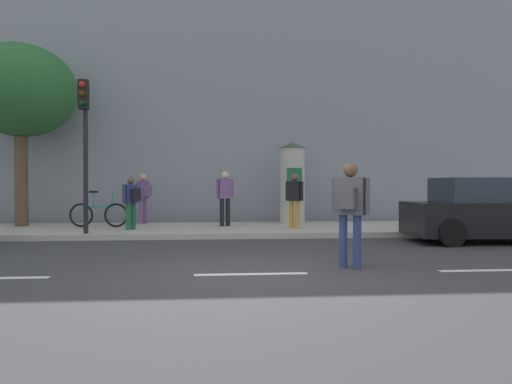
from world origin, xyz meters
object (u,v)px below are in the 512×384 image
(parked_car_blue, at_px, (494,212))
(poster_column, at_px, (292,182))
(pedestrian_in_light_jacket, at_px, (143,194))
(pedestrian_in_red_top, at_px, (294,197))
(street_tree, at_px, (21,91))
(pedestrian_with_bag, at_px, (350,204))
(traffic_light, at_px, (84,130))
(bicycle_leaning, at_px, (99,214))
(pedestrian_near_pole, at_px, (131,199))
(pedestrian_with_backpack, at_px, (225,194))

(parked_car_blue, bearing_deg, poster_column, 134.36)
(pedestrian_in_light_jacket, xyz_separation_m, pedestrian_in_red_top, (4.62, -2.16, -0.04))
(street_tree, distance_m, parked_car_blue, 13.90)
(poster_column, relative_size, pedestrian_with_bag, 1.50)
(traffic_light, distance_m, pedestrian_in_light_jacket, 3.81)
(poster_column, height_order, bicycle_leaning, poster_column)
(pedestrian_with_bag, bearing_deg, parked_car_blue, 36.35)
(bicycle_leaning, bearing_deg, traffic_light, -86.60)
(poster_column, distance_m, parked_car_blue, 6.21)
(traffic_light, height_order, pedestrian_in_light_jacket, traffic_light)
(parked_car_blue, bearing_deg, pedestrian_in_light_jacket, 152.92)
(pedestrian_in_red_top, xyz_separation_m, pedestrian_near_pole, (-4.66, 0.08, -0.05))
(street_tree, relative_size, pedestrian_in_light_jacket, 3.43)
(pedestrian_with_bag, height_order, parked_car_blue, pedestrian_with_bag)
(pedestrian_in_light_jacket, xyz_separation_m, pedestrian_near_pole, (-0.04, -2.09, -0.09))
(poster_column, relative_size, street_tree, 0.48)
(poster_column, bearing_deg, traffic_light, -153.35)
(poster_column, distance_m, pedestrian_with_backpack, 2.43)
(poster_column, bearing_deg, pedestrian_near_pole, -159.83)
(street_tree, bearing_deg, pedestrian_in_red_top, -10.86)
(poster_column, xyz_separation_m, pedestrian_with_bag, (-0.28, -7.79, -0.42))
(street_tree, relative_size, pedestrian_near_pole, 3.76)
(street_tree, height_order, pedestrian_near_pole, street_tree)
(pedestrian_in_red_top, height_order, parked_car_blue, pedestrian_in_red_top)
(street_tree, bearing_deg, pedestrian_with_backpack, -5.15)
(parked_car_blue, bearing_deg, pedestrian_near_pole, 164.21)
(street_tree, height_order, pedestrian_with_backpack, street_tree)
(street_tree, xyz_separation_m, bicycle_leaning, (2.46, -0.61, -3.75))
(bicycle_leaning, bearing_deg, pedestrian_in_light_jacket, 45.72)
(traffic_light, xyz_separation_m, pedestrian_near_pole, (0.99, 1.16, -1.80))
(street_tree, height_order, bicycle_leaning, street_tree)
(traffic_light, relative_size, pedestrian_in_red_top, 2.48)
(poster_column, xyz_separation_m, street_tree, (-8.48, -0.30, 2.78))
(poster_column, relative_size, pedestrian_in_light_jacket, 1.64)
(pedestrian_with_bag, xyz_separation_m, pedestrian_near_pole, (-4.63, 5.98, -0.06))
(parked_car_blue, bearing_deg, traffic_light, 171.93)
(poster_column, relative_size, pedestrian_near_pole, 1.80)
(pedestrian_near_pole, bearing_deg, pedestrian_in_light_jacket, 88.81)
(traffic_light, height_order, street_tree, street_tree)
(traffic_light, distance_m, street_tree, 3.99)
(pedestrian_in_light_jacket, distance_m, bicycle_leaning, 1.76)
(street_tree, relative_size, bicycle_leaning, 3.16)
(pedestrian_with_bag, relative_size, pedestrian_near_pole, 1.20)
(traffic_light, relative_size, parked_car_blue, 0.91)
(pedestrian_in_light_jacket, height_order, parked_car_blue, pedestrian_in_light_jacket)
(street_tree, xyz_separation_m, parked_car_blue, (12.80, -4.11, -3.53))
(bicycle_leaning, bearing_deg, pedestrian_with_backpack, 0.65)
(traffic_light, distance_m, pedestrian_with_bag, 7.61)
(street_tree, height_order, parked_car_blue, street_tree)
(bicycle_leaning, bearing_deg, pedestrian_with_bag, -50.14)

